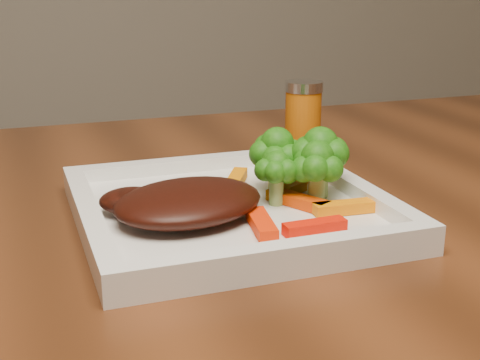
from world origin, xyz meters
name	(u,v)px	position (x,y,z in m)	size (l,w,h in m)	color
plate	(230,213)	(-0.23, 0.00, 0.76)	(0.27, 0.27, 0.01)	white
steak	(189,202)	(-0.27, -0.01, 0.78)	(0.14, 0.11, 0.03)	#370E08
broccoli_0	(277,158)	(-0.17, 0.03, 0.80)	(0.06, 0.06, 0.07)	#1A6210
broccoli_1	(320,164)	(-0.14, 0.01, 0.79)	(0.06, 0.06, 0.06)	#1C6911
broccoli_2	(317,173)	(-0.15, -0.01, 0.79)	(0.06, 0.06, 0.06)	#2C7A14
broccoli_3	(277,172)	(-0.18, 0.00, 0.79)	(0.05, 0.05, 0.06)	#1A6711
carrot_0	(315,227)	(-0.18, -0.08, 0.77)	(0.05, 0.01, 0.01)	#F11703
carrot_1	(345,207)	(-0.13, -0.04, 0.77)	(0.06, 0.02, 0.01)	orange
carrot_2	(261,224)	(-0.22, -0.06, 0.77)	(0.06, 0.02, 0.01)	#FB2B04
carrot_3	(306,177)	(-0.13, 0.05, 0.77)	(0.06, 0.01, 0.01)	#E86403
carrot_4	(237,179)	(-0.20, 0.07, 0.77)	(0.05, 0.01, 0.01)	orange
carrot_5	(300,201)	(-0.16, -0.02, 0.77)	(0.06, 0.02, 0.01)	#EB3E03
carrot_6	(287,190)	(-0.16, 0.02, 0.77)	(0.05, 0.01, 0.01)	#C76203
spice_shaker	(303,119)	(-0.07, 0.19, 0.80)	(0.04, 0.04, 0.09)	#BA5A0A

